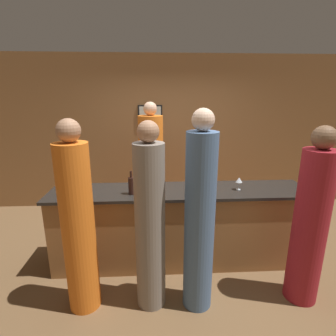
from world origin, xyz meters
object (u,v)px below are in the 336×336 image
bartender (151,175)px  guest_3 (310,224)px  guest_0 (200,220)px  guest_1 (150,225)px  wine_bottle_0 (131,185)px  guest_2 (78,226)px

bartender → guest_3: size_ratio=1.09×
guest_0 → guest_3: size_ratio=1.09×
guest_0 → guest_1: (-0.47, 0.04, -0.05)m
guest_0 → wine_bottle_0: 0.94m
bartender → wine_bottle_0: 0.94m
bartender → wine_bottle_0: bearing=76.1°
guest_3 → wine_bottle_0: size_ratio=6.57×
guest_2 → guest_0: bearing=-2.2°
bartender → guest_2: (-0.69, -1.48, -0.04)m
guest_2 → guest_3: 2.27m
guest_2 → wine_bottle_0: size_ratio=6.82×
bartender → guest_1: (-0.01, -1.48, -0.04)m
guest_0 → guest_2: 1.15m
bartender → guest_3: bartender is taller
bartender → guest_1: bearing=89.8°
bartender → guest_0: size_ratio=1.01×
bartender → guest_1: size_ratio=1.06×
guest_0 → guest_2: size_ratio=1.04×
bartender → wine_bottle_0: bartender is taller
guest_2 → guest_3: size_ratio=1.04×
guest_0 → guest_1: bearing=174.8°
guest_1 → guest_3: (1.59, -0.01, -0.03)m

